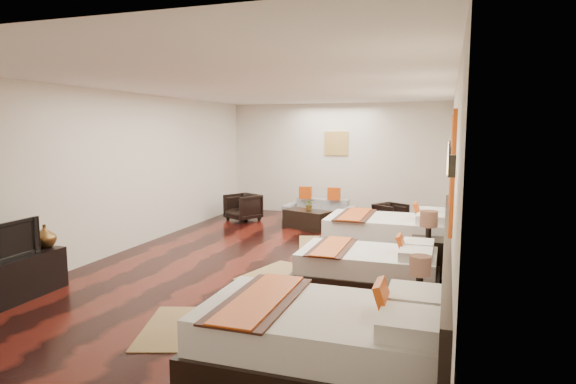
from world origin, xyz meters
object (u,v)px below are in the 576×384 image
(sofa, at_px, (319,210))
(table_plant, at_px, (309,205))
(nightstand_b, at_px, (428,252))
(figurine, at_px, (45,236))
(armchair_left, at_px, (243,207))
(armchair_right, at_px, (391,216))
(bed_near, at_px, (325,337))
(tv, at_px, (7,240))
(nightstand_a, at_px, (419,305))
(bed_far, at_px, (388,232))
(bed_mid, at_px, (369,267))
(coffee_table, at_px, (307,219))

(sofa, bearing_deg, table_plant, -83.47)
(nightstand_b, bearing_deg, figurine, -155.53)
(armchair_left, distance_m, armchair_right, 3.43)
(bed_near, xyz_separation_m, armchair_right, (-0.16, 6.53, -0.02))
(tv, bearing_deg, armchair_right, -34.87)
(bed_near, height_order, figurine, bed_near)
(nightstand_a, relative_size, tv, 1.00)
(bed_far, xyz_separation_m, sofa, (-1.89, 2.22, -0.05))
(bed_mid, bearing_deg, coffee_table, 118.93)
(nightstand_a, distance_m, armchair_left, 6.79)
(bed_near, distance_m, table_plant, 6.22)
(bed_mid, relative_size, armchair_right, 3.20)
(bed_far, distance_m, tv, 6.03)
(bed_near, relative_size, armchair_left, 3.25)
(bed_near, relative_size, figurine, 7.35)
(bed_mid, xyz_separation_m, figurine, (-4.19, -1.48, 0.45))
(nightstand_a, height_order, figurine, figurine)
(tv, bearing_deg, figurine, 2.72)
(table_plant, bearing_deg, tv, -112.67)
(nightstand_b, bearing_deg, armchair_left, 145.03)
(tv, height_order, table_plant, tv)
(nightstand_b, bearing_deg, armchair_right, 105.70)
(sofa, bearing_deg, armchair_left, -154.87)
(bed_near, bearing_deg, bed_mid, 90.10)
(armchair_left, relative_size, armchair_right, 1.16)
(armchair_right, bearing_deg, nightstand_a, -138.35)
(bed_mid, bearing_deg, nightstand_a, -62.38)
(bed_far, distance_m, sofa, 2.92)
(bed_far, distance_m, nightstand_b, 1.64)
(armchair_left, bearing_deg, tv, -66.94)
(nightstand_b, relative_size, armchair_right, 1.58)
(bed_mid, relative_size, tv, 2.33)
(nightstand_b, height_order, armchair_left, nightstand_b)
(table_plant, bearing_deg, sofa, 92.57)
(tv, relative_size, armchair_right, 1.37)
(bed_near, distance_m, sofa, 7.23)
(tv, xyz_separation_m, table_plant, (2.31, 5.53, -0.26))
(coffee_table, bearing_deg, sofa, 90.00)
(bed_far, xyz_separation_m, coffee_table, (-1.89, 1.17, -0.09))
(bed_near, bearing_deg, bed_far, 90.00)
(armchair_left, distance_m, table_plant, 1.80)
(figurine, height_order, armchair_right, figurine)
(bed_near, xyz_separation_m, bed_far, (-0.00, 4.76, -0.00))
(nightstand_b, distance_m, armchair_right, 3.36)
(sofa, relative_size, armchair_left, 2.42)
(bed_mid, xyz_separation_m, armchair_right, (-0.16, 4.01, 0.02))
(armchair_left, bearing_deg, nightstand_a, -21.89)
(sofa, bearing_deg, bed_mid, -63.13)
(nightstand_a, bearing_deg, armchair_right, 99.49)
(tv, distance_m, table_plant, 5.99)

